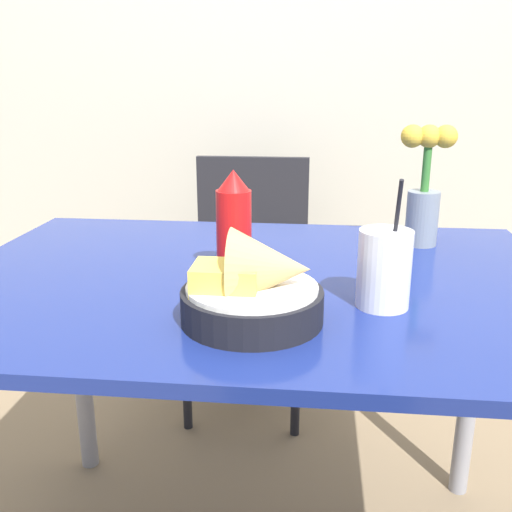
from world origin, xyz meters
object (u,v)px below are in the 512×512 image
food_basket (257,289)px  drink_cup (384,271)px  ketchup_bottle (234,226)px  chair_far_window (250,258)px  flower_vase (425,187)px

food_basket → drink_cup: size_ratio=1.02×
food_basket → drink_cup: 0.22m
food_basket → ketchup_bottle: (-0.07, 0.21, 0.05)m
chair_far_window → drink_cup: (0.34, -1.00, 0.30)m
chair_far_window → ketchup_bottle: (0.07, -0.87, 0.34)m
flower_vase → drink_cup: bearing=-107.9°
chair_far_window → ketchup_bottle: 0.93m
food_basket → ketchup_bottle: 0.23m
food_basket → drink_cup: bearing=22.8°
chair_far_window → drink_cup: bearing=-71.0°
drink_cup → flower_vase: size_ratio=0.81×
drink_cup → flower_vase: flower_vase is taller
flower_vase → chair_far_window: bearing=128.1°
ketchup_bottle → flower_vase: (0.40, 0.27, 0.03)m
ketchup_bottle → drink_cup: bearing=-25.5°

